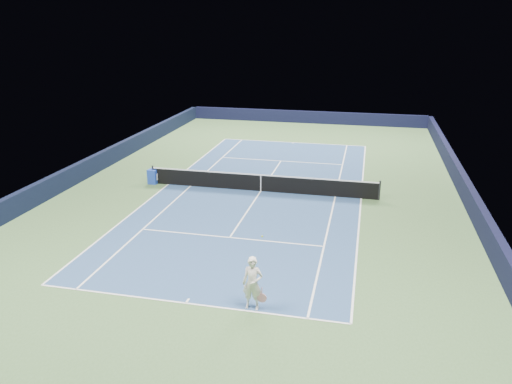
# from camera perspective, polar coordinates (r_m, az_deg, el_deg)

# --- Properties ---
(ground) EXTENTS (40.00, 40.00, 0.00)m
(ground) POSITION_cam_1_polar(r_m,az_deg,el_deg) (27.73, 0.55, 0.09)
(ground) COLOR #3D5D32
(ground) RESTS_ON ground
(wall_far) EXTENTS (22.00, 0.35, 1.10)m
(wall_far) POSITION_cam_1_polar(r_m,az_deg,el_deg) (46.57, 5.80, 8.52)
(wall_far) COLOR black
(wall_far) RESTS_ON ground
(wall_right) EXTENTS (0.35, 40.00, 1.10)m
(wall_right) POSITION_cam_1_polar(r_m,az_deg,el_deg) (27.51, 23.17, -0.46)
(wall_right) COLOR black
(wall_right) RESTS_ON ground
(wall_left) EXTENTS (0.35, 40.00, 1.10)m
(wall_left) POSITION_cam_1_polar(r_m,az_deg,el_deg) (31.57, -19.04, 2.45)
(wall_left) COLOR black
(wall_left) RESTS_ON ground
(court_surface) EXTENTS (10.97, 23.77, 0.01)m
(court_surface) POSITION_cam_1_polar(r_m,az_deg,el_deg) (27.73, 0.55, 0.10)
(court_surface) COLOR navy
(court_surface) RESTS_ON ground
(baseline_far) EXTENTS (10.97, 0.08, 0.00)m
(baseline_far) POSITION_cam_1_polar(r_m,az_deg,el_deg) (38.98, 4.28, 5.67)
(baseline_far) COLOR white
(baseline_far) RESTS_ON ground
(baseline_near) EXTENTS (10.97, 0.08, 0.00)m
(baseline_near) POSITION_cam_1_polar(r_m,az_deg,el_deg) (17.36, -8.02, -12.47)
(baseline_near) COLOR white
(baseline_near) RESTS_ON ground
(sideline_doubles_right) EXTENTS (0.08, 23.77, 0.00)m
(sideline_doubles_right) POSITION_cam_1_polar(r_m,az_deg,el_deg) (27.17, 11.93, -0.73)
(sideline_doubles_right) COLOR white
(sideline_doubles_right) RESTS_ON ground
(sideline_doubles_left) EXTENTS (0.08, 23.77, 0.00)m
(sideline_doubles_left) POSITION_cam_1_polar(r_m,az_deg,el_deg) (29.32, -9.98, 0.88)
(sideline_doubles_left) COLOR white
(sideline_doubles_left) RESTS_ON ground
(sideline_singles_right) EXTENTS (0.08, 23.77, 0.00)m
(sideline_singles_right) POSITION_cam_1_polar(r_m,az_deg,el_deg) (27.21, 9.05, -0.52)
(sideline_singles_right) COLOR white
(sideline_singles_right) RESTS_ON ground
(sideline_singles_left) EXTENTS (0.08, 23.77, 0.00)m
(sideline_singles_left) POSITION_cam_1_polar(r_m,az_deg,el_deg) (28.84, -7.47, 0.70)
(sideline_singles_left) COLOR white
(sideline_singles_left) RESTS_ON ground
(service_line_far) EXTENTS (8.23, 0.08, 0.00)m
(service_line_far) POSITION_cam_1_polar(r_m,az_deg,el_deg) (33.73, 2.86, 3.57)
(service_line_far) COLOR white
(service_line_far) RESTS_ON ground
(service_line_near) EXTENTS (8.23, 0.08, 0.00)m
(service_line_near) POSITION_cam_1_polar(r_m,az_deg,el_deg) (21.95, -3.02, -5.21)
(service_line_near) COLOR white
(service_line_near) RESTS_ON ground
(center_service_line) EXTENTS (0.08, 12.80, 0.00)m
(center_service_line) POSITION_cam_1_polar(r_m,az_deg,el_deg) (27.73, 0.55, 0.11)
(center_service_line) COLOR white
(center_service_line) RESTS_ON ground
(center_mark_far) EXTENTS (0.08, 0.30, 0.00)m
(center_mark_far) POSITION_cam_1_polar(r_m,az_deg,el_deg) (38.83, 4.25, 5.62)
(center_mark_far) COLOR white
(center_mark_far) RESTS_ON ground
(center_mark_near) EXTENTS (0.08, 0.30, 0.00)m
(center_mark_near) POSITION_cam_1_polar(r_m,az_deg,el_deg) (17.47, -7.85, -12.22)
(center_mark_near) COLOR white
(center_mark_near) RESTS_ON ground
(tennis_net) EXTENTS (12.90, 0.10, 1.07)m
(tennis_net) POSITION_cam_1_polar(r_m,az_deg,el_deg) (27.57, 0.55, 1.08)
(tennis_net) COLOR black
(tennis_net) RESTS_ON ground
(sponsor_cube) EXTENTS (0.60, 0.51, 0.85)m
(sponsor_cube) POSITION_cam_1_polar(r_m,az_deg,el_deg) (29.53, -11.68, 1.74)
(sponsor_cube) COLOR #1D3FB3
(sponsor_cube) RESTS_ON ground
(tennis_player) EXTENTS (0.82, 1.26, 2.20)m
(tennis_player) POSITION_cam_1_polar(r_m,az_deg,el_deg) (16.48, -0.38, -10.41)
(tennis_player) COLOR silver
(tennis_player) RESTS_ON ground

